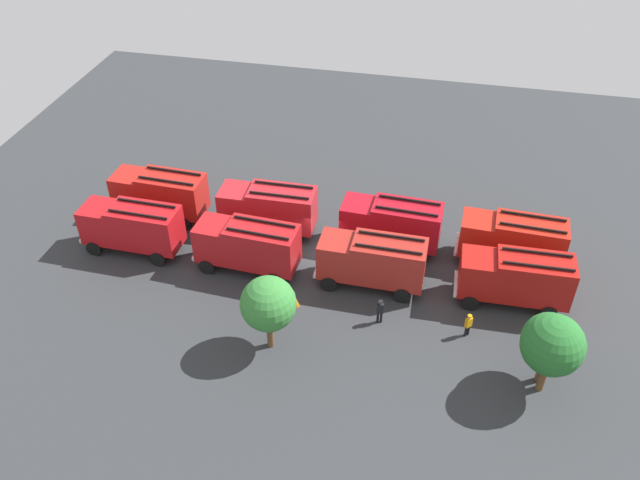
{
  "coord_description": "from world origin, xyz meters",
  "views": [
    {
      "loc": [
        -7.75,
        35.28,
        29.84
      ],
      "look_at": [
        0.0,
        0.0,
        1.4
      ],
      "focal_mm": 36.8,
      "sensor_mm": 36.0,
      "label": 1
    }
  ],
  "objects_px": {
    "firefighter_0": "(380,310)",
    "tree_1": "(550,341)",
    "traffic_cone_1": "(158,229)",
    "fire_truck_3": "(160,193)",
    "fire_truck_5": "(373,260)",
    "fire_truck_0": "(513,239)",
    "tree_2": "(268,304)",
    "tree_0": "(553,345)",
    "fire_truck_6": "(248,245)",
    "fire_truck_2": "(268,207)",
    "firefighter_1": "(468,324)",
    "fire_truck_4": "(516,277)",
    "fire_truck_1": "(391,222)",
    "traffic_cone_0": "(296,302)",
    "firefighter_2": "(355,251)",
    "fire_truck_7": "(132,226)"
  },
  "relations": [
    {
      "from": "fire_truck_3",
      "to": "firefighter_1",
      "type": "xyz_separation_m",
      "value": [
        -23.37,
        7.77,
        -1.2
      ]
    },
    {
      "from": "fire_truck_7",
      "to": "tree_1",
      "type": "bearing_deg",
      "value": 168.85
    },
    {
      "from": "fire_truck_7",
      "to": "firefighter_1",
      "type": "distance_m",
      "value": 23.89
    },
    {
      "from": "fire_truck_2",
      "to": "traffic_cone_1",
      "type": "relative_size",
      "value": 11.91
    },
    {
      "from": "traffic_cone_0",
      "to": "traffic_cone_1",
      "type": "bearing_deg",
      "value": -24.44
    },
    {
      "from": "fire_truck_5",
      "to": "tree_0",
      "type": "height_order",
      "value": "tree_0"
    },
    {
      "from": "firefighter_2",
      "to": "traffic_cone_0",
      "type": "xyz_separation_m",
      "value": [
        2.95,
        5.24,
        -0.64
      ]
    },
    {
      "from": "fire_truck_6",
      "to": "firefighter_0",
      "type": "relative_size",
      "value": 4.09
    },
    {
      "from": "fire_truck_3",
      "to": "tree_1",
      "type": "height_order",
      "value": "tree_1"
    },
    {
      "from": "fire_truck_4",
      "to": "tree_0",
      "type": "bearing_deg",
      "value": 101.32
    },
    {
      "from": "tree_1",
      "to": "traffic_cone_1",
      "type": "bearing_deg",
      "value": -17.25
    },
    {
      "from": "firefighter_1",
      "to": "traffic_cone_0",
      "type": "xyz_separation_m",
      "value": [
        10.97,
        -0.27,
        -0.63
      ]
    },
    {
      "from": "firefighter_0",
      "to": "tree_0",
      "type": "height_order",
      "value": "tree_0"
    },
    {
      "from": "fire_truck_0",
      "to": "tree_2",
      "type": "xyz_separation_m",
      "value": [
        14.16,
        11.09,
        1.31
      ]
    },
    {
      "from": "fire_truck_5",
      "to": "tree_0",
      "type": "distance_m",
      "value": 12.77
    },
    {
      "from": "fire_truck_5",
      "to": "tree_1",
      "type": "height_order",
      "value": "tree_1"
    },
    {
      "from": "firefighter_0",
      "to": "fire_truck_3",
      "type": "bearing_deg",
      "value": -121.08
    },
    {
      "from": "tree_1",
      "to": "traffic_cone_1",
      "type": "relative_size",
      "value": 7.99
    },
    {
      "from": "fire_truck_4",
      "to": "traffic_cone_1",
      "type": "distance_m",
      "value": 25.78
    },
    {
      "from": "fire_truck_5",
      "to": "firefighter_2",
      "type": "xyz_separation_m",
      "value": [
        1.5,
        -2.13,
        -1.19
      ]
    },
    {
      "from": "fire_truck_3",
      "to": "fire_truck_5",
      "type": "xyz_separation_m",
      "value": [
        -16.85,
        4.39,
        0.0
      ]
    },
    {
      "from": "fire_truck_2",
      "to": "tree_1",
      "type": "bearing_deg",
      "value": 150.47
    },
    {
      "from": "firefighter_1",
      "to": "tree_2",
      "type": "distance_m",
      "value": 12.39
    },
    {
      "from": "fire_truck_5",
      "to": "tree_0",
      "type": "xyz_separation_m",
      "value": [
        -10.76,
        6.73,
        1.45
      ]
    },
    {
      "from": "firefighter_0",
      "to": "tree_0",
      "type": "distance_m",
      "value": 10.57
    },
    {
      "from": "fire_truck_7",
      "to": "firefighter_0",
      "type": "height_order",
      "value": "fire_truck_7"
    },
    {
      "from": "traffic_cone_1",
      "to": "tree_1",
      "type": "bearing_deg",
      "value": 162.75
    },
    {
      "from": "fire_truck_1",
      "to": "traffic_cone_1",
      "type": "relative_size",
      "value": 12.02
    },
    {
      "from": "firefighter_0",
      "to": "tree_1",
      "type": "relative_size",
      "value": 0.37
    },
    {
      "from": "fire_truck_0",
      "to": "fire_truck_4",
      "type": "bearing_deg",
      "value": 94.74
    },
    {
      "from": "fire_truck_0",
      "to": "fire_truck_2",
      "type": "height_order",
      "value": "same"
    },
    {
      "from": "fire_truck_7",
      "to": "firefighter_0",
      "type": "bearing_deg",
      "value": 170.51
    },
    {
      "from": "firefighter_1",
      "to": "fire_truck_4",
      "type": "bearing_deg",
      "value": 99.13
    },
    {
      "from": "fire_truck_4",
      "to": "tree_1",
      "type": "relative_size",
      "value": 1.49
    },
    {
      "from": "fire_truck_3",
      "to": "fire_truck_6",
      "type": "height_order",
      "value": "same"
    },
    {
      "from": "fire_truck_0",
      "to": "tree_1",
      "type": "bearing_deg",
      "value": 101.67
    },
    {
      "from": "fire_truck_2",
      "to": "fire_truck_0",
      "type": "bearing_deg",
      "value": 179.04
    },
    {
      "from": "fire_truck_4",
      "to": "firefighter_0",
      "type": "xyz_separation_m",
      "value": [
        8.14,
        3.68,
        -1.14
      ]
    },
    {
      "from": "firefighter_2",
      "to": "tree_1",
      "type": "relative_size",
      "value": 0.35
    },
    {
      "from": "fire_truck_1",
      "to": "fire_truck_7",
      "type": "height_order",
      "value": "same"
    },
    {
      "from": "fire_truck_1",
      "to": "traffic_cone_1",
      "type": "height_order",
      "value": "fire_truck_1"
    },
    {
      "from": "fire_truck_0",
      "to": "fire_truck_7",
      "type": "distance_m",
      "value": 26.47
    },
    {
      "from": "fire_truck_7",
      "to": "traffic_cone_1",
      "type": "distance_m",
      "value": 3.0
    },
    {
      "from": "fire_truck_5",
      "to": "tree_0",
      "type": "bearing_deg",
      "value": 148.81
    },
    {
      "from": "fire_truck_4",
      "to": "fire_truck_6",
      "type": "relative_size",
      "value": 0.99
    },
    {
      "from": "fire_truck_0",
      "to": "fire_truck_6",
      "type": "height_order",
      "value": "same"
    },
    {
      "from": "fire_truck_0",
      "to": "tree_2",
      "type": "height_order",
      "value": "tree_2"
    },
    {
      "from": "traffic_cone_1",
      "to": "firefighter_1",
      "type": "bearing_deg",
      "value": 166.03
    },
    {
      "from": "fire_truck_2",
      "to": "tree_1",
      "type": "height_order",
      "value": "tree_1"
    },
    {
      "from": "fire_truck_2",
      "to": "traffic_cone_1",
      "type": "height_order",
      "value": "fire_truck_2"
    }
  ]
}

